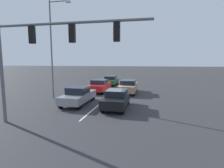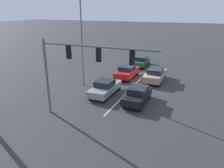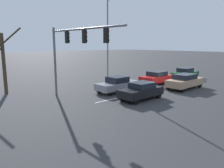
# 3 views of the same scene
# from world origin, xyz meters

# --- Properties ---
(ground_plane) EXTENTS (240.00, 240.00, 0.00)m
(ground_plane) POSITION_xyz_m (0.00, 0.00, 0.00)
(ground_plane) COLOR #333335
(lane_stripe_left_divider) EXTENTS (0.12, 15.36, 0.01)m
(lane_stripe_left_divider) POSITION_xyz_m (0.00, 1.68, 0.01)
(lane_stripe_left_divider) COLOR silver
(lane_stripe_left_divider) RESTS_ON ground_plane
(car_black_leftlane_front) EXTENTS (1.75, 4.10, 1.46)m
(car_black_leftlane_front) POSITION_xyz_m (-1.68, 5.71, 0.75)
(car_black_leftlane_front) COLOR black
(car_black_leftlane_front) RESTS_ON ground_plane
(car_gray_midlane_front) EXTENTS (1.83, 4.55, 1.52)m
(car_gray_midlane_front) POSITION_xyz_m (1.85, 5.08, 0.75)
(car_gray_midlane_front) COLOR gray
(car_gray_midlane_front) RESTS_ON ground_plane
(car_tan_leftlane_second) EXTENTS (1.84, 4.72, 1.56)m
(car_tan_leftlane_second) POSITION_xyz_m (-1.83, -1.17, 0.81)
(car_tan_leftlane_second) COLOR tan
(car_tan_leftlane_second) RESTS_ON ground_plane
(car_red_midlane_second) EXTENTS (1.92, 4.40, 1.52)m
(car_red_midlane_second) POSITION_xyz_m (1.71, -1.13, 0.79)
(car_red_midlane_second) COLOR red
(car_red_midlane_second) RESTS_ON ground_plane
(car_darkgreen_midlane_third) EXTENTS (1.78, 4.42, 1.46)m
(car_darkgreen_midlane_third) POSITION_xyz_m (1.71, -7.51, 0.74)
(car_darkgreen_midlane_third) COLOR #1E5928
(car_darkgreen_midlane_third) RESTS_ON ground_plane
(traffic_signal_gantry) EXTENTS (8.89, 0.37, 6.07)m
(traffic_signal_gantry) POSITION_xyz_m (1.52, 10.34, 4.55)
(traffic_signal_gantry) COLOR slate
(traffic_signal_gantry) RESTS_ON ground_plane
(street_lamp_right_shoulder) EXTENTS (2.20, 0.24, 9.46)m
(street_lamp_right_shoulder) POSITION_xyz_m (5.05, 3.39, 5.41)
(street_lamp_right_shoulder) COLOR slate
(street_lamp_right_shoulder) RESTS_ON ground_plane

